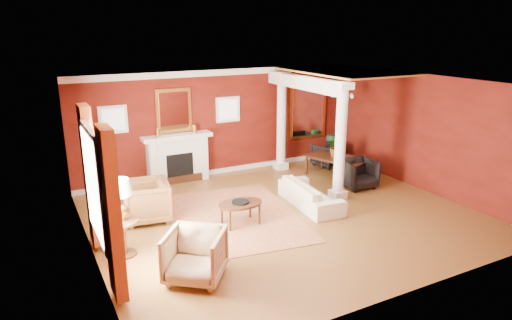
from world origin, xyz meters
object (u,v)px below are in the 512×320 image
armchair_leopard (146,199)px  side_table (121,205)px  coffee_table (240,205)px  dining_table (338,161)px  sofa (311,190)px  armchair_stripe (195,253)px

armchair_leopard → side_table: bearing=-20.8°
armchair_leopard → coffee_table: bearing=65.8°
dining_table → armchair_leopard: bearing=75.1°
coffee_table → dining_table: bearing=23.0°
sofa → armchair_stripe: (-3.49, -1.79, 0.08)m
sofa → coffee_table: 1.90m
coffee_table → sofa: bearing=5.6°
armchair_stripe → side_table: bearing=160.1°
side_table → dining_table: bearing=16.3°
armchair_leopard → dining_table: bearing=104.0°
armchair_stripe → dining_table: (5.33, 3.19, 0.00)m
sofa → armchair_leopard: armchair_leopard is taller
armchair_leopard → side_table: size_ratio=0.67×
armchair_stripe → side_table: 1.70m
sofa → armchair_leopard: size_ratio=1.99×
armchair_leopard → dining_table: (5.43, 0.48, -0.02)m
sofa → dining_table: bearing=-47.5°
sofa → dining_table: 2.31m
armchair_stripe → armchair_leopard: bearing=130.2°
side_table → armchair_leopard: bearing=60.2°
armchair_leopard → armchair_stripe: size_ratio=1.05×
sofa → armchair_stripe: bearing=122.4°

